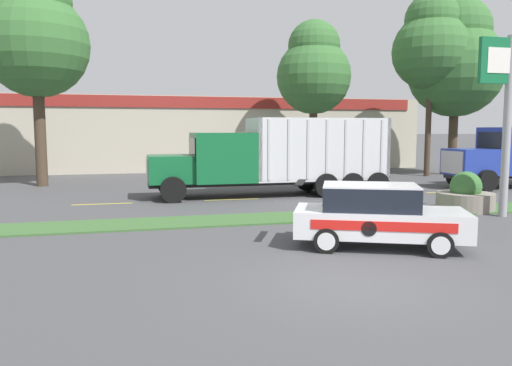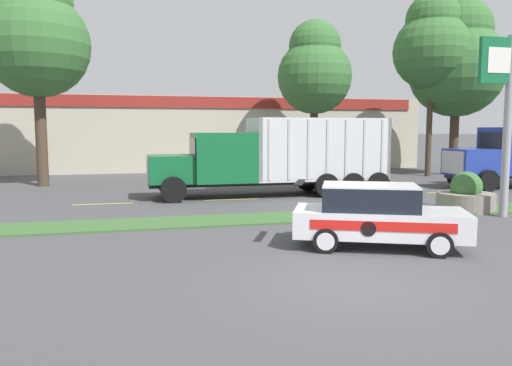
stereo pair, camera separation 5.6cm
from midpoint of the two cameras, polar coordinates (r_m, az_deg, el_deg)
ground_plane at (r=10.35m, az=11.19°, el=-11.08°), size 600.00×600.00×0.00m
grass_verge at (r=16.98m, az=0.80°, el=-4.08°), size 120.00×2.01×0.06m
centre_line_3 at (r=21.42m, az=-17.02°, el=-2.29°), size 2.40×0.14×0.01m
centre_line_4 at (r=21.79m, az=-2.69°, el=-1.89°), size 2.40×0.14×0.01m
centre_line_5 at (r=23.44m, az=10.37°, el=-1.42°), size 2.40×0.14×0.01m
centre_line_6 at (r=26.11m, az=21.24°, el=-0.97°), size 2.40×0.14×0.01m
dump_truck_lead at (r=22.74m, az=-0.31°, el=2.44°), size 10.97×2.83×3.56m
rally_car at (r=13.26m, az=13.70°, el=-3.60°), size 4.68×3.37×1.67m
store_sign_post at (r=19.38m, az=27.06°, el=9.42°), size 2.44×0.28×6.22m
stone_planter at (r=20.41m, az=22.93°, el=-1.43°), size 2.11×2.11×1.48m
store_building_backdrop at (r=41.78m, az=-9.77°, el=5.59°), size 38.29×12.10×5.42m
tree_behind_left at (r=36.43m, az=22.05°, el=12.92°), size 6.27×6.27×11.71m
tree_behind_centre at (r=33.57m, az=6.77°, el=12.75°), size 4.86×4.86×10.12m
tree_behind_right at (r=35.03m, az=19.54°, el=14.77°), size 4.93×4.93×11.73m
tree_behind_far_right at (r=29.62m, az=-23.73°, el=15.23°), size 5.48×5.48×11.59m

